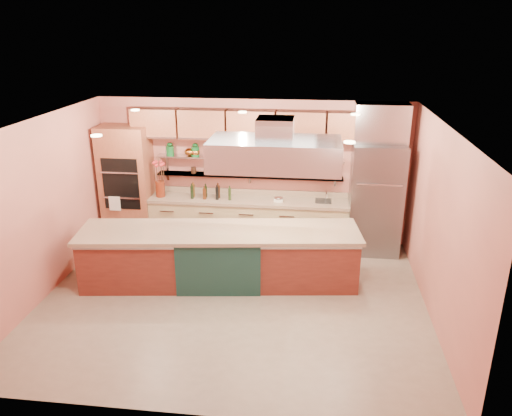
# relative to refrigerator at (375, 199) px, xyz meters

# --- Properties ---
(floor) EXTENTS (6.00, 5.00, 0.02)m
(floor) POSITION_rel_refrigerator_xyz_m (-2.35, -2.14, -1.06)
(floor) COLOR gray
(floor) RESTS_ON ground
(ceiling) EXTENTS (6.00, 5.00, 0.02)m
(ceiling) POSITION_rel_refrigerator_xyz_m (-2.35, -2.14, 1.75)
(ceiling) COLOR black
(ceiling) RESTS_ON wall_back
(wall_back) EXTENTS (6.00, 0.04, 2.80)m
(wall_back) POSITION_rel_refrigerator_xyz_m (-2.35, 0.36, 0.35)
(wall_back) COLOR #C76E5E
(wall_back) RESTS_ON floor
(wall_front) EXTENTS (6.00, 0.04, 2.80)m
(wall_front) POSITION_rel_refrigerator_xyz_m (-2.35, -4.64, 0.35)
(wall_front) COLOR #C76E5E
(wall_front) RESTS_ON floor
(wall_left) EXTENTS (0.04, 5.00, 2.80)m
(wall_left) POSITION_rel_refrigerator_xyz_m (-5.35, -2.14, 0.35)
(wall_left) COLOR #C76E5E
(wall_left) RESTS_ON floor
(wall_right) EXTENTS (0.04, 5.00, 2.80)m
(wall_right) POSITION_rel_refrigerator_xyz_m (0.65, -2.14, 0.35)
(wall_right) COLOR #C76E5E
(wall_right) RESTS_ON floor
(oven_stack) EXTENTS (0.95, 0.64, 2.30)m
(oven_stack) POSITION_rel_refrigerator_xyz_m (-4.80, 0.04, 0.10)
(oven_stack) COLOR #9C5438
(oven_stack) RESTS_ON floor
(refrigerator) EXTENTS (0.95, 0.72, 2.10)m
(refrigerator) POSITION_rel_refrigerator_xyz_m (0.00, 0.00, 0.00)
(refrigerator) COLOR slate
(refrigerator) RESTS_ON floor
(back_counter) EXTENTS (3.84, 0.64, 0.93)m
(back_counter) POSITION_rel_refrigerator_xyz_m (-2.40, 0.06, -0.58)
(back_counter) COLOR tan
(back_counter) RESTS_ON floor
(wall_shelf_lower) EXTENTS (3.60, 0.26, 0.03)m
(wall_shelf_lower) POSITION_rel_refrigerator_xyz_m (-2.40, 0.23, 0.30)
(wall_shelf_lower) COLOR #B8BABF
(wall_shelf_lower) RESTS_ON wall_back
(wall_shelf_upper) EXTENTS (3.60, 0.26, 0.03)m
(wall_shelf_upper) POSITION_rel_refrigerator_xyz_m (-2.40, 0.23, 0.65)
(wall_shelf_upper) COLOR #B8BABF
(wall_shelf_upper) RESTS_ON wall_back
(upper_cabinets) EXTENTS (4.60, 0.36, 0.55)m
(upper_cabinets) POSITION_rel_refrigerator_xyz_m (-2.35, 0.18, 1.30)
(upper_cabinets) COLOR #9C5438
(upper_cabinets) RESTS_ON wall_back
(range_hood) EXTENTS (2.00, 1.00, 0.45)m
(range_hood) POSITION_rel_refrigerator_xyz_m (-1.76, -1.56, 1.20)
(range_hood) COLOR #B8BABF
(range_hood) RESTS_ON ceiling
(ceiling_downlights) EXTENTS (4.00, 2.80, 0.02)m
(ceiling_downlights) POSITION_rel_refrigerator_xyz_m (-2.35, -1.94, 1.72)
(ceiling_downlights) COLOR #FFE5A5
(ceiling_downlights) RESTS_ON ceiling
(island) EXTENTS (4.58, 1.52, 0.94)m
(island) POSITION_rel_refrigerator_xyz_m (-2.66, -1.56, -0.58)
(island) COLOR maroon
(island) RESTS_ON floor
(flower_vase) EXTENTS (0.21, 0.21, 0.31)m
(flower_vase) POSITION_rel_refrigerator_xyz_m (-4.13, 0.01, 0.04)
(flower_vase) COLOR maroon
(flower_vase) RESTS_ON back_counter
(oil_bottle_cluster) EXTENTS (0.87, 0.31, 0.28)m
(oil_bottle_cluster) POSITION_rel_refrigerator_xyz_m (-3.11, 0.01, 0.02)
(oil_bottle_cluster) COLOR black
(oil_bottle_cluster) RESTS_ON back_counter
(kitchen_scale) EXTENTS (0.18, 0.14, 0.10)m
(kitchen_scale) POSITION_rel_refrigerator_xyz_m (-1.81, 0.01, -0.07)
(kitchen_scale) COLOR white
(kitchen_scale) RESTS_ON back_counter
(bar_faucet) EXTENTS (0.04, 0.04, 0.21)m
(bar_faucet) POSITION_rel_refrigerator_xyz_m (-0.91, 0.11, -0.02)
(bar_faucet) COLOR silver
(bar_faucet) RESTS_ON back_counter
(copper_kettle) EXTENTS (0.20, 0.20, 0.15)m
(copper_kettle) POSITION_rel_refrigerator_xyz_m (-3.57, 0.23, 0.74)
(copper_kettle) COLOR #B16A28
(copper_kettle) RESTS_ON wall_shelf_upper
(green_canister) EXTENTS (0.16, 0.16, 0.16)m
(green_canister) POSITION_rel_refrigerator_xyz_m (-3.03, 0.23, 0.75)
(green_canister) COLOR #104B1D
(green_canister) RESTS_ON wall_shelf_upper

